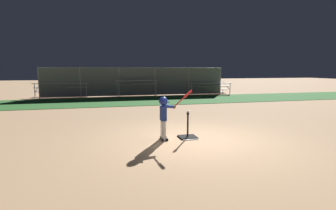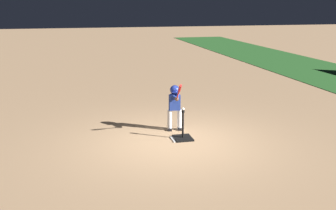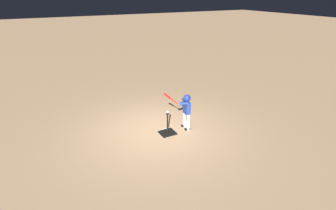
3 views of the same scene
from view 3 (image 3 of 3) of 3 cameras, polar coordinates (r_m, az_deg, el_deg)
name	(u,v)px [view 3 (image 3 of 3)]	position (r m, az deg, el deg)	size (l,w,h in m)	color
ground_plane	(158,131)	(8.71, -2.19, -5.64)	(90.00, 90.00, 0.00)	tan
home_plate	(166,132)	(8.60, -0.34, -5.94)	(0.44, 0.44, 0.02)	white
batting_tee	(167,131)	(8.52, -0.11, -5.67)	(0.49, 0.45, 0.73)	black
batter_child	(186,107)	(8.54, 3.91, -0.49)	(0.94, 0.38, 1.39)	silver
baseball	(167,112)	(8.21, -0.12, -1.53)	(0.07, 0.07, 0.07)	white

